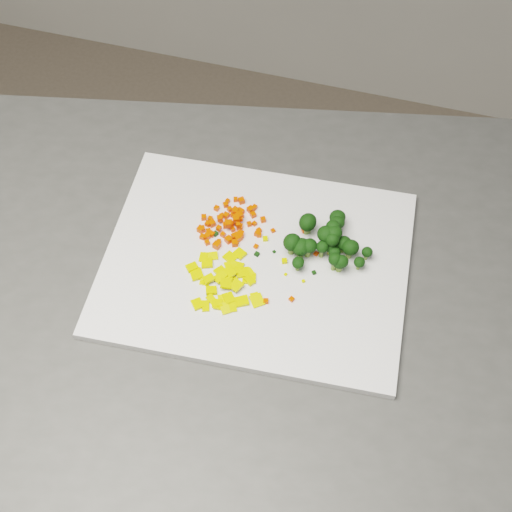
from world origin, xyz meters
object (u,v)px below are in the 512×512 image
(counter_block, at_px, (233,415))
(pepper_pile, at_px, (225,281))
(cutting_board, at_px, (256,262))
(broccoli_pile, at_px, (331,242))
(carrot_pile, at_px, (231,220))

(counter_block, relative_size, pepper_pile, 9.27)
(cutting_board, bearing_deg, pepper_pile, -121.12)
(broccoli_pile, bearing_deg, pepper_pile, -144.86)
(counter_block, relative_size, broccoli_pile, 8.96)
(cutting_board, distance_m, carrot_pile, 0.07)
(cutting_board, bearing_deg, broccoli_pile, 22.31)
(cutting_board, xyz_separation_m, pepper_pile, (-0.03, -0.05, 0.01))
(cutting_board, height_order, pepper_pile, pepper_pile)
(carrot_pile, bearing_deg, cutting_board, -43.85)
(carrot_pile, relative_size, pepper_pile, 0.86)
(pepper_pile, bearing_deg, cutting_board, 58.88)
(carrot_pile, bearing_deg, pepper_pile, -77.99)
(carrot_pile, distance_m, pepper_pile, 0.09)
(carrot_pile, relative_size, broccoli_pile, 0.83)
(counter_block, height_order, carrot_pile, carrot_pile)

